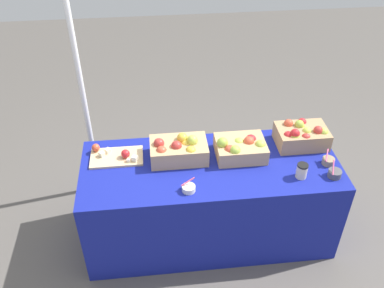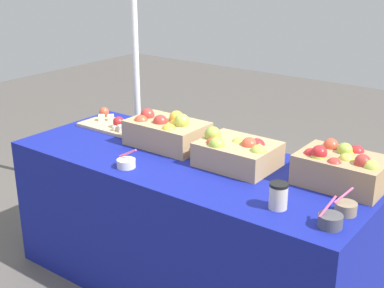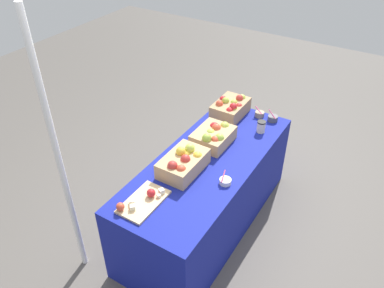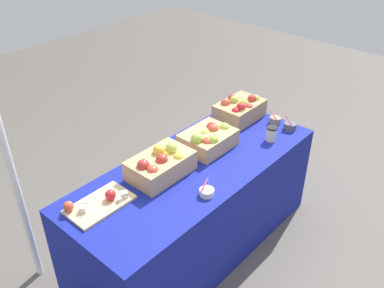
{
  "view_description": "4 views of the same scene",
  "coord_description": "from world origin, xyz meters",
  "px_view_note": "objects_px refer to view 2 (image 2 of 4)",
  "views": [
    {
      "loc": [
        -0.4,
        -2.34,
        2.74
      ],
      "look_at": [
        -0.13,
        0.05,
        0.9
      ],
      "focal_mm": 39.6,
      "sensor_mm": 36.0,
      "label": 1
    },
    {
      "loc": [
        1.51,
        -1.99,
        1.74
      ],
      "look_at": [
        -0.02,
        0.05,
        0.81
      ],
      "focal_mm": 49.82,
      "sensor_mm": 36.0,
      "label": 2
    },
    {
      "loc": [
        -2.22,
        -1.21,
        2.73
      ],
      "look_at": [
        -0.15,
        0.06,
        0.97
      ],
      "focal_mm": 36.14,
      "sensor_mm": 36.0,
      "label": 3
    },
    {
      "loc": [
        -1.75,
        -1.52,
        2.38
      ],
      "look_at": [
        0.0,
        0.03,
        0.89
      ],
      "focal_mm": 39.31,
      "sensor_mm": 36.0,
      "label": 4
    }
  ],
  "objects_px": {
    "apple_crate_left": "(341,168)",
    "coffee_cup": "(278,196)",
    "tent_pole": "(136,54)",
    "sample_bowl_far": "(346,208)",
    "apple_crate_right": "(167,131)",
    "apple_crate_middle": "(237,152)",
    "sample_bowl_near": "(330,221)",
    "cutting_board_back": "(112,124)",
    "sample_bowl_mid": "(126,163)"
  },
  "relations": [
    {
      "from": "apple_crate_left",
      "to": "sample_bowl_far",
      "type": "height_order",
      "value": "apple_crate_left"
    },
    {
      "from": "apple_crate_middle",
      "to": "coffee_cup",
      "type": "bearing_deg",
      "value": -36.95
    },
    {
      "from": "apple_crate_middle",
      "to": "apple_crate_right",
      "type": "relative_size",
      "value": 0.87
    },
    {
      "from": "apple_crate_middle",
      "to": "sample_bowl_near",
      "type": "xyz_separation_m",
      "value": [
        0.62,
        -0.31,
        -0.05
      ]
    },
    {
      "from": "apple_crate_right",
      "to": "coffee_cup",
      "type": "height_order",
      "value": "apple_crate_right"
    },
    {
      "from": "apple_crate_middle",
      "to": "cutting_board_back",
      "type": "xyz_separation_m",
      "value": [
        -0.93,
        0.07,
        -0.05
      ]
    },
    {
      "from": "tent_pole",
      "to": "apple_crate_middle",
      "type": "bearing_deg",
      "value": -25.65
    },
    {
      "from": "apple_crate_middle",
      "to": "sample_bowl_mid",
      "type": "height_order",
      "value": "apple_crate_middle"
    },
    {
      "from": "coffee_cup",
      "to": "tent_pole",
      "type": "bearing_deg",
      "value": 151.34
    },
    {
      "from": "sample_bowl_near",
      "to": "coffee_cup",
      "type": "xyz_separation_m",
      "value": [
        -0.24,
        0.02,
        0.03
      ]
    },
    {
      "from": "apple_crate_left",
      "to": "apple_crate_right",
      "type": "height_order",
      "value": "apple_crate_right"
    },
    {
      "from": "apple_crate_left",
      "to": "sample_bowl_far",
      "type": "bearing_deg",
      "value": -63.36
    },
    {
      "from": "apple_crate_left",
      "to": "cutting_board_back",
      "type": "height_order",
      "value": "apple_crate_left"
    },
    {
      "from": "cutting_board_back",
      "to": "sample_bowl_far",
      "type": "distance_m",
      "value": 1.57
    },
    {
      "from": "apple_crate_right",
      "to": "coffee_cup",
      "type": "distance_m",
      "value": 0.89
    },
    {
      "from": "apple_crate_left",
      "to": "apple_crate_right",
      "type": "distance_m",
      "value": 0.96
    },
    {
      "from": "apple_crate_left",
      "to": "tent_pole",
      "type": "bearing_deg",
      "value": 164.06
    },
    {
      "from": "apple_crate_right",
      "to": "coffee_cup",
      "type": "relative_size",
      "value": 3.76
    },
    {
      "from": "tent_pole",
      "to": "sample_bowl_mid",
      "type": "bearing_deg",
      "value": -50.21
    },
    {
      "from": "apple_crate_middle",
      "to": "apple_crate_right",
      "type": "xyz_separation_m",
      "value": [
        -0.46,
        0.02,
        0.01
      ]
    },
    {
      "from": "apple_crate_right",
      "to": "tent_pole",
      "type": "bearing_deg",
      "value": 142.63
    },
    {
      "from": "sample_bowl_near",
      "to": "sample_bowl_far",
      "type": "relative_size",
      "value": 1.13
    },
    {
      "from": "apple_crate_middle",
      "to": "cutting_board_back",
      "type": "relative_size",
      "value": 0.94
    },
    {
      "from": "apple_crate_right",
      "to": "cutting_board_back",
      "type": "height_order",
      "value": "apple_crate_right"
    },
    {
      "from": "sample_bowl_near",
      "to": "coffee_cup",
      "type": "relative_size",
      "value": 1.03
    },
    {
      "from": "sample_bowl_far",
      "to": "coffee_cup",
      "type": "xyz_separation_m",
      "value": [
        -0.24,
        -0.12,
        0.03
      ]
    },
    {
      "from": "sample_bowl_near",
      "to": "cutting_board_back",
      "type": "bearing_deg",
      "value": 166.17
    },
    {
      "from": "coffee_cup",
      "to": "sample_bowl_near",
      "type": "bearing_deg",
      "value": -5.18
    },
    {
      "from": "apple_crate_right",
      "to": "sample_bowl_far",
      "type": "height_order",
      "value": "apple_crate_right"
    },
    {
      "from": "apple_crate_right",
      "to": "tent_pole",
      "type": "distance_m",
      "value": 0.94
    },
    {
      "from": "apple_crate_right",
      "to": "sample_bowl_near",
      "type": "height_order",
      "value": "apple_crate_right"
    },
    {
      "from": "apple_crate_left",
      "to": "sample_bowl_far",
      "type": "xyz_separation_m",
      "value": [
        0.13,
        -0.25,
        -0.06
      ]
    },
    {
      "from": "sample_bowl_near",
      "to": "coffee_cup",
      "type": "bearing_deg",
      "value": 174.82
    },
    {
      "from": "sample_bowl_far",
      "to": "apple_crate_left",
      "type": "bearing_deg",
      "value": 116.64
    },
    {
      "from": "cutting_board_back",
      "to": "sample_bowl_mid",
      "type": "distance_m",
      "value": 0.65
    },
    {
      "from": "cutting_board_back",
      "to": "sample_bowl_mid",
      "type": "height_order",
      "value": "sample_bowl_mid"
    },
    {
      "from": "tent_pole",
      "to": "sample_bowl_near",
      "type": "bearing_deg",
      "value": -25.94
    },
    {
      "from": "sample_bowl_mid",
      "to": "coffee_cup",
      "type": "bearing_deg",
      "value": 3.81
    },
    {
      "from": "coffee_cup",
      "to": "apple_crate_right",
      "type": "bearing_deg",
      "value": 160.13
    },
    {
      "from": "apple_crate_left",
      "to": "coffee_cup",
      "type": "distance_m",
      "value": 0.39
    },
    {
      "from": "sample_bowl_near",
      "to": "tent_pole",
      "type": "relative_size",
      "value": 0.05
    },
    {
      "from": "cutting_board_back",
      "to": "sample_bowl_near",
      "type": "height_order",
      "value": "sample_bowl_near"
    },
    {
      "from": "sample_bowl_mid",
      "to": "apple_crate_middle",
      "type": "bearing_deg",
      "value": 38.73
    },
    {
      "from": "apple_crate_left",
      "to": "apple_crate_middle",
      "type": "relative_size",
      "value": 1.05
    },
    {
      "from": "apple_crate_right",
      "to": "coffee_cup",
      "type": "bearing_deg",
      "value": -19.87
    },
    {
      "from": "sample_bowl_mid",
      "to": "coffee_cup",
      "type": "xyz_separation_m",
      "value": [
        0.8,
        0.05,
        0.03
      ]
    },
    {
      "from": "cutting_board_back",
      "to": "sample_bowl_far",
      "type": "bearing_deg",
      "value": -8.81
    },
    {
      "from": "coffee_cup",
      "to": "sample_bowl_mid",
      "type": "bearing_deg",
      "value": -176.19
    },
    {
      "from": "apple_crate_middle",
      "to": "sample_bowl_mid",
      "type": "bearing_deg",
      "value": -141.27
    },
    {
      "from": "apple_crate_left",
      "to": "sample_bowl_near",
      "type": "distance_m",
      "value": 0.42
    }
  ]
}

